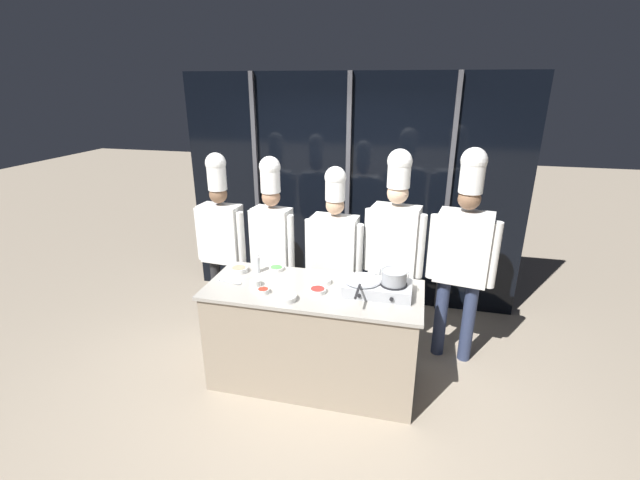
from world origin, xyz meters
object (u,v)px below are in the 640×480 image
Objects in this scene: stock_pot at (394,277)px; prep_bowl_bell_pepper at (318,290)px; serving_spoon_slotted at (234,283)px; chef_head at (221,232)px; prep_bowl_scallions at (276,268)px; chef_sous at (272,234)px; prep_bowl_mushrooms at (239,269)px; chef_apprentice at (463,246)px; prep_bowl_onion at (286,297)px; portable_stove at (377,288)px; prep_bowl_garlic at (324,281)px; prep_bowl_shrimp at (255,282)px; chef_pastry at (395,239)px; frying_pan at (362,278)px; chef_line at (334,247)px; squeeze_bottle_clear at (257,263)px; prep_bowl_chili_flakes at (263,290)px.

stock_pot is 1.62× the size of prep_bowl_bell_pepper.
chef_head is at bearing 121.63° from serving_spoon_slotted.
prep_bowl_scallions is 0.07× the size of chef_sous.
prep_bowl_mushrooms is (-1.42, 0.13, -0.14)m from stock_pot.
chef_apprentice is (1.99, 0.51, 0.21)m from prep_bowl_mushrooms.
prep_bowl_onion is at bearing 123.38° from chef_sous.
portable_stove is 1.36m from chef_sous.
prep_bowl_garlic reaches higher than prep_bowl_bell_pepper.
prep_bowl_shrimp is at bearing 32.93° from chef_apprentice.
chef_sous reaches higher than portable_stove.
prep_bowl_scallions is 0.07× the size of chef_apprentice.
prep_bowl_onion is 1.26m from chef_pastry.
frying_pan is 0.29× the size of chef_line.
squeeze_bottle_clear is at bearing 170.26° from frying_pan.
prep_bowl_onion is 0.98m from chef_line.
prep_bowl_mushrooms is 0.60m from chef_sous.
serving_spoon_slotted is (-0.77, -0.18, -0.02)m from prep_bowl_garlic.
chef_head reaches higher than portable_stove.
prep_bowl_scallions is (0.16, 0.09, -0.07)m from squeeze_bottle_clear.
squeeze_bottle_clear reaches higher than prep_bowl_bell_pepper.
chef_apprentice is (1.17, 0.56, 0.22)m from prep_bowl_garlic.
frying_pan is 1.76m from chef_head.
prep_bowl_shrimp is at bearing -42.68° from prep_bowl_mushrooms.
prep_bowl_scallions is at bearing 28.81° from squeeze_bottle_clear.
prep_bowl_bell_pepper is at bearing -95.97° from prep_bowl_garlic.
prep_bowl_mushrooms is 0.74m from chef_head.
prep_bowl_mushrooms reaches higher than prep_bowl_bell_pepper.
squeeze_bottle_clear is 0.82m from chef_head.
prep_bowl_mushrooms reaches higher than prep_bowl_scallions.
prep_bowl_garlic is 1.32m from chef_apprentice.
stock_pot is at bearing 58.02° from chef_apprentice.
portable_stove reaches higher than prep_bowl_shrimp.
prep_bowl_shrimp is (-0.91, -0.09, -0.10)m from frying_pan.
prep_bowl_mushrooms is at bearing 136.80° from prep_bowl_chili_flakes.
chef_apprentice reaches higher than chef_sous.
prep_bowl_bell_pepper is at bearing -15.57° from prep_bowl_mushrooms.
chef_sous reaches higher than prep_bowl_bell_pepper.
frying_pan reaches higher than prep_bowl_shrimp.
portable_stove is 0.97m from chef_apprentice.
prep_bowl_chili_flakes is at bearing 50.42° from chef_pastry.
chef_sous is (-0.46, 0.98, 0.16)m from prep_bowl_onion.
chef_apprentice is (0.58, 0.64, 0.07)m from stock_pot.
chef_line is at bearing 64.37° from prep_bowl_chili_flakes.
chef_apprentice is at bearing 31.56° from prep_bowl_bell_pepper.
chef_sous reaches higher than prep_bowl_mushrooms.
chef_head is at bearing 8.06° from chef_pastry.
prep_bowl_chili_flakes is (0.20, -0.38, -0.07)m from squeeze_bottle_clear.
chef_head is (-1.73, 0.71, 0.11)m from portable_stove.
prep_bowl_mushrooms is (-0.25, 0.23, -0.00)m from prep_bowl_shrimp.
chef_pastry is (-0.05, 0.68, 0.08)m from stock_pot.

